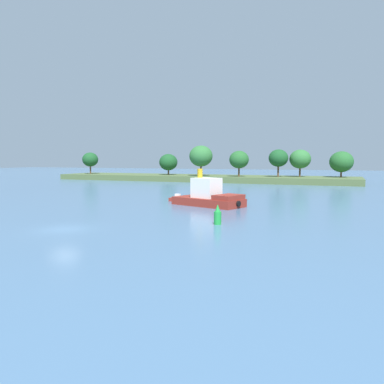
{
  "coord_description": "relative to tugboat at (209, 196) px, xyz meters",
  "views": [
    {
      "loc": [
        22.38,
        -26.14,
        6.08
      ],
      "look_at": [
        1.42,
        26.35,
        1.2
      ],
      "focal_mm": 35.52,
      "sensor_mm": 36.0,
      "label": 1
    }
  ],
  "objects": [
    {
      "name": "ground_plane",
      "position": [
        -6.12,
        -20.66,
        -1.22
      ],
      "size": [
        400.0,
        400.0,
        0.0
      ],
      "primitive_type": "plane",
      "color": "#476B8E"
    },
    {
      "name": "treeline_island",
      "position": [
        -18.36,
        53.24,
        1.29
      ],
      "size": [
        84.6,
        16.03,
        9.82
      ],
      "color": "#4C6038",
      "rests_on": "ground"
    },
    {
      "name": "tugboat",
      "position": [
        0.0,
        0.0,
        0.0
      ],
      "size": [
        10.27,
        7.06,
        4.84
      ],
      "color": "maroon",
      "rests_on": "ground"
    },
    {
      "name": "fishing_skiff",
      "position": [
        -6.37,
        4.5,
        -0.94
      ],
      "size": [
        1.57,
        3.93,
        1.0
      ],
      "color": "maroon",
      "rests_on": "ground"
    },
    {
      "name": "channel_buoy_green",
      "position": [
        5.46,
        -13.29,
        -0.41
      ],
      "size": [
        0.7,
        0.7,
        1.9
      ],
      "color": "green",
      "rests_on": "ground"
    }
  ]
}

